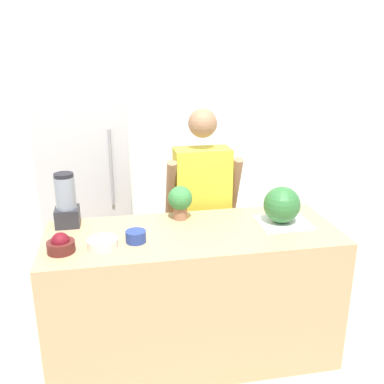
{
  "coord_description": "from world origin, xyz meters",
  "views": [
    {
      "loc": [
        -0.46,
        -2.05,
        1.98
      ],
      "look_at": [
        0.0,
        0.39,
        1.15
      ],
      "focal_mm": 40.0,
      "sensor_mm": 36.0,
      "label": 1
    }
  ],
  "objects_px": {
    "bowl_small_blue": "(136,236)",
    "potted_plant": "(180,200)",
    "bowl_cream": "(102,242)",
    "person": "(202,212)",
    "bowl_cherries": "(61,244)",
    "blender": "(66,202)",
    "refrigerator": "(87,179)",
    "watermelon": "(282,205)"
  },
  "relations": [
    {
      "from": "watermelon",
      "to": "blender",
      "type": "xyz_separation_m",
      "value": [
        -1.36,
        0.23,
        0.03
      ]
    },
    {
      "from": "refrigerator",
      "to": "person",
      "type": "xyz_separation_m",
      "value": [
        0.88,
        -0.77,
        -0.08
      ]
    },
    {
      "from": "bowl_small_blue",
      "to": "potted_plant",
      "type": "height_order",
      "value": "potted_plant"
    },
    {
      "from": "bowl_small_blue",
      "to": "bowl_cream",
      "type": "bearing_deg",
      "value": -169.14
    },
    {
      "from": "watermelon",
      "to": "bowl_small_blue",
      "type": "relative_size",
      "value": 1.96
    },
    {
      "from": "refrigerator",
      "to": "potted_plant",
      "type": "distance_m",
      "value": 1.28
    },
    {
      "from": "person",
      "to": "blender",
      "type": "xyz_separation_m",
      "value": [
        -0.94,
        -0.29,
        0.25
      ]
    },
    {
      "from": "bowl_cream",
      "to": "refrigerator",
      "type": "bearing_deg",
      "value": 96.21
    },
    {
      "from": "refrigerator",
      "to": "blender",
      "type": "height_order",
      "value": "refrigerator"
    },
    {
      "from": "blender",
      "to": "potted_plant",
      "type": "relative_size",
      "value": 1.54
    },
    {
      "from": "person",
      "to": "bowl_cream",
      "type": "bearing_deg",
      "value": -137.67
    },
    {
      "from": "watermelon",
      "to": "bowl_small_blue",
      "type": "bearing_deg",
      "value": -173.88
    },
    {
      "from": "person",
      "to": "blender",
      "type": "bearing_deg",
      "value": -162.8
    },
    {
      "from": "bowl_cherries",
      "to": "blender",
      "type": "bearing_deg",
      "value": 89.15
    },
    {
      "from": "watermelon",
      "to": "bowl_cherries",
      "type": "relative_size",
      "value": 1.53
    },
    {
      "from": "bowl_cream",
      "to": "potted_plant",
      "type": "xyz_separation_m",
      "value": [
        0.51,
        0.34,
        0.1
      ]
    },
    {
      "from": "watermelon",
      "to": "bowl_cream",
      "type": "relative_size",
      "value": 1.35
    },
    {
      "from": "watermelon",
      "to": "potted_plant",
      "type": "xyz_separation_m",
      "value": [
        -0.63,
        0.21,
        0.0
      ]
    },
    {
      "from": "refrigerator",
      "to": "watermelon",
      "type": "bearing_deg",
      "value": -45.02
    },
    {
      "from": "bowl_cherries",
      "to": "bowl_small_blue",
      "type": "height_order",
      "value": "bowl_cherries"
    },
    {
      "from": "person",
      "to": "bowl_cherries",
      "type": "xyz_separation_m",
      "value": [
        -0.95,
        -0.67,
        0.13
      ]
    },
    {
      "from": "bowl_small_blue",
      "to": "blender",
      "type": "xyz_separation_m",
      "value": [
        -0.41,
        0.33,
        0.13
      ]
    },
    {
      "from": "bowl_cherries",
      "to": "blender",
      "type": "distance_m",
      "value": 0.4
    },
    {
      "from": "bowl_cream",
      "to": "blender",
      "type": "height_order",
      "value": "blender"
    },
    {
      "from": "watermelon",
      "to": "bowl_cherries",
      "type": "height_order",
      "value": "watermelon"
    },
    {
      "from": "refrigerator",
      "to": "potted_plant",
      "type": "xyz_separation_m",
      "value": [
        0.66,
        -1.08,
        0.14
      ]
    },
    {
      "from": "watermelon",
      "to": "bowl_cherries",
      "type": "xyz_separation_m",
      "value": [
        -1.36,
        -0.16,
        -0.09
      ]
    },
    {
      "from": "person",
      "to": "bowl_cream",
      "type": "distance_m",
      "value": 0.98
    },
    {
      "from": "bowl_small_blue",
      "to": "watermelon",
      "type": "bearing_deg",
      "value": 6.12
    },
    {
      "from": "refrigerator",
      "to": "potted_plant",
      "type": "relative_size",
      "value": 7.84
    },
    {
      "from": "watermelon",
      "to": "blender",
      "type": "relative_size",
      "value": 0.68
    },
    {
      "from": "watermelon",
      "to": "blender",
      "type": "distance_m",
      "value": 1.38
    },
    {
      "from": "bowl_cream",
      "to": "blender",
      "type": "bearing_deg",
      "value": 121.3
    },
    {
      "from": "refrigerator",
      "to": "blender",
      "type": "relative_size",
      "value": 5.1
    },
    {
      "from": "bowl_cherries",
      "to": "person",
      "type": "bearing_deg",
      "value": 35.43
    },
    {
      "from": "refrigerator",
      "to": "bowl_cream",
      "type": "bearing_deg",
      "value": -83.79
    },
    {
      "from": "person",
      "to": "watermelon",
      "type": "xyz_separation_m",
      "value": [
        0.41,
        -0.52,
        0.22
      ]
    },
    {
      "from": "potted_plant",
      "to": "bowl_cream",
      "type": "bearing_deg",
      "value": -145.77
    },
    {
      "from": "bowl_cream",
      "to": "bowl_small_blue",
      "type": "xyz_separation_m",
      "value": [
        0.19,
        0.04,
        0.0
      ]
    },
    {
      "from": "refrigerator",
      "to": "bowl_cream",
      "type": "height_order",
      "value": "refrigerator"
    },
    {
      "from": "refrigerator",
      "to": "bowl_cream",
      "type": "distance_m",
      "value": 1.44
    },
    {
      "from": "watermelon",
      "to": "potted_plant",
      "type": "bearing_deg",
      "value": 161.76
    }
  ]
}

